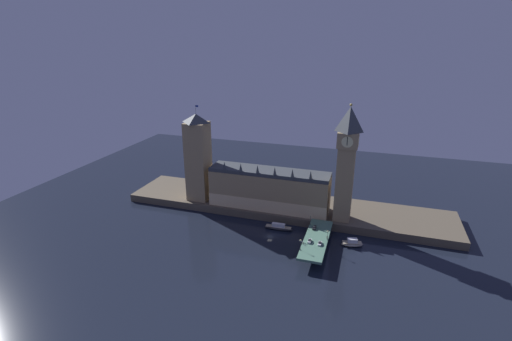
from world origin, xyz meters
The scene contains 16 objects.
ground_plane centered at (0.00, 0.00, 0.00)m, with size 400.00×400.00×0.00m, color black.
embankment centered at (0.00, 39.00, 2.54)m, with size 220.00×42.00×5.08m.
parliament_hall centered at (-9.07, 29.62, 18.09)m, with size 78.82×18.61×31.32m.
clock_tower centered at (39.06, 26.53, 43.17)m, with size 12.37×12.48×72.13m.
victoria_tower centered at (-59.29, 28.62, 35.21)m, with size 14.53×14.53×66.05m.
bridge centered at (28.33, -5.00, 4.91)m, with size 12.94×46.00×6.62m.
car_northbound_lead centered at (25.48, 5.80, 7.32)m, with size 1.89×4.73×1.51m.
car_northbound_trail centered at (25.48, -10.22, 7.32)m, with size 1.89×4.04×1.50m.
car_southbound_lead centered at (31.18, -10.97, 7.27)m, with size 2.00×4.08×1.40m.
pedestrian_near_rail centered at (22.63, -13.87, 7.50)m, with size 0.38×0.38×1.67m.
pedestrian_mid_walk centered at (34.02, -3.43, 7.46)m, with size 0.38×0.38×1.60m.
street_lamp_near centered at (22.23, -19.72, 10.57)m, with size 1.34×0.60×6.32m.
street_lamp_mid centered at (34.42, -5.00, 10.35)m, with size 1.34×0.60×5.96m.
street_lamp_far centered at (22.23, 9.72, 10.82)m, with size 1.34×0.60×6.72m.
boat_upstream centered at (2.79, 9.88, 1.52)m, with size 18.05×4.71×4.17m.
boat_downstream centered at (47.59, 4.24, 1.70)m, with size 12.83×7.48×4.65m.
Camera 1 is at (52.03, -188.11, 111.88)m, focal length 26.00 mm.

